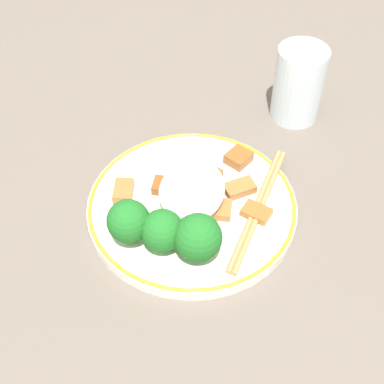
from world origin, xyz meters
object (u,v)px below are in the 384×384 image
(broccoli_back_right, at_px, (198,237))
(plate, at_px, (192,206))
(broccoli_back_center, at_px, (162,231))
(chopsticks, at_px, (258,207))
(drinking_glass, at_px, (298,84))
(broccoli_back_left, at_px, (129,221))

(broccoli_back_right, bearing_deg, plate, -161.44)
(broccoli_back_center, bearing_deg, broccoli_back_right, 87.84)
(chopsticks, bearing_deg, drinking_glass, 174.36)
(chopsticks, bearing_deg, plate, -83.50)
(broccoli_back_right, distance_m, chopsticks, 0.10)
(broccoli_back_center, height_order, broccoli_back_right, broccoli_back_right)
(broccoli_back_right, bearing_deg, drinking_glass, 165.29)
(broccoli_back_left, relative_size, broccoli_back_center, 1.08)
(broccoli_back_center, distance_m, broccoli_back_right, 0.04)
(plate, bearing_deg, broccoli_back_left, -37.85)
(broccoli_back_left, bearing_deg, plate, 142.15)
(chopsticks, bearing_deg, broccoli_back_right, -34.02)
(plate, relative_size, broccoli_back_left, 4.42)
(plate, height_order, broccoli_back_center, broccoli_back_center)
(broccoli_back_right, bearing_deg, chopsticks, 145.98)
(plate, xyz_separation_m, broccoli_back_right, (0.07, 0.02, 0.04))
(drinking_glass, bearing_deg, plate, -24.92)
(plate, relative_size, chopsticks, 1.26)
(broccoli_back_left, distance_m, broccoli_back_right, 0.08)
(broccoli_back_left, relative_size, drinking_glass, 0.53)
(broccoli_back_center, bearing_deg, drinking_glass, 157.93)
(broccoli_back_left, relative_size, broccoli_back_right, 0.99)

